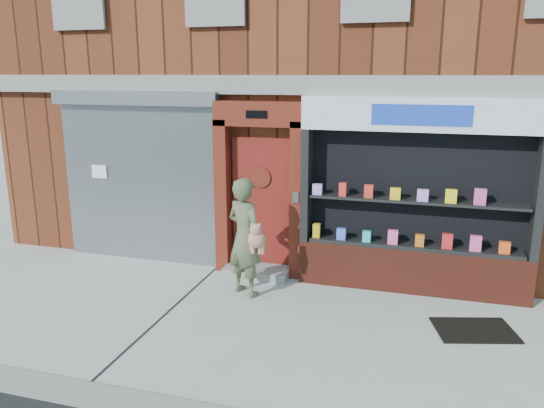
% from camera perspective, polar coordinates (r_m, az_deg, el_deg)
% --- Properties ---
extents(ground, '(80.00, 80.00, 0.00)m').
position_cam_1_polar(ground, '(7.37, -0.03, -12.99)').
color(ground, '#9E9E99').
rests_on(ground, ground).
extents(building, '(12.00, 8.16, 8.00)m').
position_cam_1_polar(building, '(12.45, 8.06, 16.86)').
color(building, '#512112').
rests_on(building, ground).
extents(shutter_bay, '(3.10, 0.30, 3.04)m').
position_cam_1_polar(shutter_bay, '(9.69, -14.05, 3.91)').
color(shutter_bay, gray).
rests_on(shutter_bay, ground).
extents(red_door_bay, '(1.52, 0.58, 2.90)m').
position_cam_1_polar(red_door_bay, '(8.77, -1.33, 1.57)').
color(red_door_bay, '#50160D').
rests_on(red_door_bay, ground).
extents(pharmacy_bay, '(3.50, 0.41, 3.00)m').
position_cam_1_polar(pharmacy_bay, '(8.35, 15.14, -0.15)').
color(pharmacy_bay, maroon).
rests_on(pharmacy_bay, ground).
extents(woman, '(0.79, 0.69, 1.83)m').
position_cam_1_polar(woman, '(8.05, -2.85, -3.56)').
color(woman, '#535B3C').
rests_on(woman, ground).
extents(doormat, '(1.16, 0.95, 0.03)m').
position_cam_1_polar(doormat, '(7.72, 20.92, -12.54)').
color(doormat, black).
rests_on(doormat, ground).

